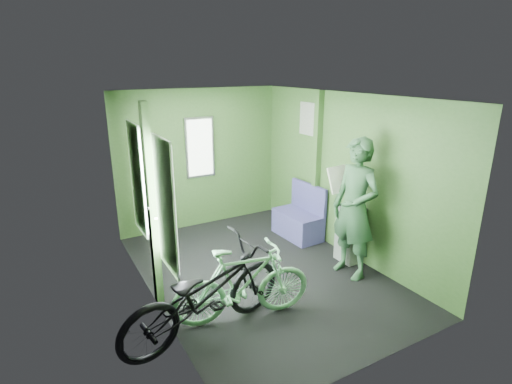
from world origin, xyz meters
TOP-DOWN VIEW (x-y plane):
  - room at (-0.04, 0.04)m, footprint 4.00×4.02m
  - bicycle_black at (-1.12, -0.86)m, footprint 1.96×1.07m
  - bicycle_mint at (-0.69, -0.83)m, footprint 1.58×0.83m
  - passenger at (1.03, -0.61)m, footprint 0.51×0.74m
  - waste_box at (1.26, -0.31)m, footprint 0.24×0.33m
  - bench_seat at (1.14, 0.72)m, footprint 0.49×0.83m

SIDE VIEW (x-z plane):
  - bicycle_black at x=-1.12m, z-range -0.52..0.52m
  - bicycle_mint at x=-0.69m, z-range -0.48..0.48m
  - bench_seat at x=1.14m, z-range -0.18..0.68m
  - waste_box at x=1.26m, z-range 0.00..0.81m
  - passenger at x=1.03m, z-range 0.00..1.82m
  - room at x=-0.04m, z-range 0.28..2.59m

